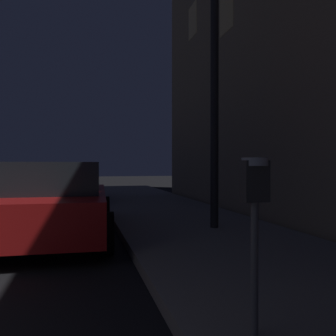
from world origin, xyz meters
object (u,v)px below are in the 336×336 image
object	(u,v)px
car_red	(57,201)
car_blue	(68,183)
parking_meter	(255,200)
street_lamp	(215,46)

from	to	relation	value
car_red	car_blue	distance (m)	6.23
parking_meter	car_red	size ratio (longest dim) A/B	0.30
parking_meter	street_lamp	distance (m)	4.96
car_red	parking_meter	bearing A→B (deg)	-69.40
parking_meter	car_blue	xyz separation A→B (m)	(-1.65, 10.63, -0.40)
parking_meter	car_red	xyz separation A→B (m)	(-1.65, 4.39, -0.41)
car_red	street_lamp	xyz separation A→B (m)	(2.99, -0.39, 3.02)
car_blue	street_lamp	xyz separation A→B (m)	(2.99, -6.62, 3.01)
parking_meter	car_blue	world-z (taller)	parking_meter
street_lamp	car_blue	bearing A→B (deg)	114.29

